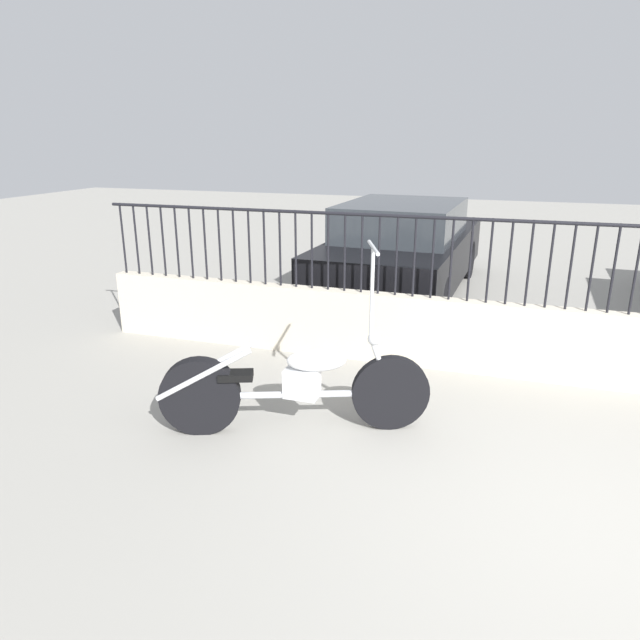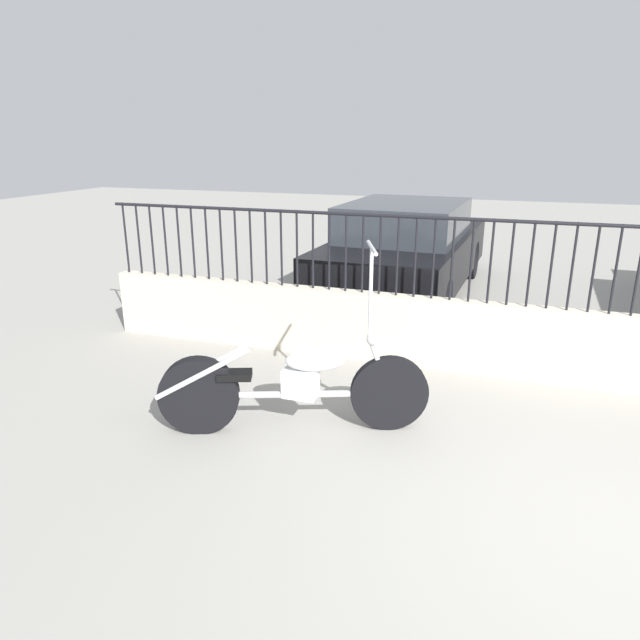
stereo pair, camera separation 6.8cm
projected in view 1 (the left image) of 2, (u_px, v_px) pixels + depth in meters
ground_plane at (628, 537)px, 3.53m from camera, size 40.00×40.00×0.00m
low_wall at (590, 349)px, 5.58m from camera, size 10.79×0.18×0.76m
fence_railing at (605, 254)px, 5.29m from camera, size 10.79×0.04×0.85m
motorcycle_silver at (282, 387)px, 4.69m from camera, size 2.15×0.94×1.57m
car_black at (403, 248)px, 8.78m from camera, size 2.04×4.63×1.43m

